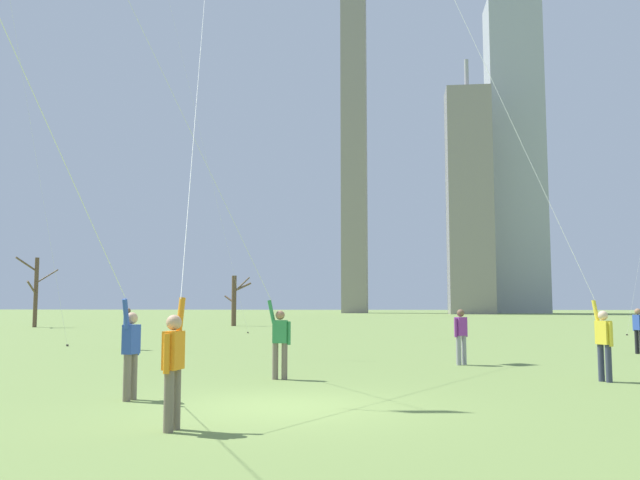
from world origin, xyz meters
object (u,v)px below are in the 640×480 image
at_px(bystander_far_off_by_trees, 127,326).
at_px(bare_tree_rightmost, 235,299).
at_px(bystander_strolling_midfield, 638,328).
at_px(kite_flyer_midfield_right_blue, 28,117).
at_px(kite_flyer_foreground_left_purple, 530,176).
at_px(kite_flyer_foreground_right_teal, 185,224).
at_px(kite_flyer_midfield_left_green, 231,233).
at_px(bystander_watching_nearby, 461,334).
at_px(bare_tree_far_right_edge, 35,290).

bearing_deg(bystander_far_off_by_trees, bare_tree_rightmost, 95.13).
height_order(bystander_strolling_midfield, bare_tree_rightmost, bare_tree_rightmost).
bearing_deg(kite_flyer_midfield_right_blue, bystander_strolling_midfield, 48.99).
relative_size(kite_flyer_foreground_left_purple, bare_tree_rightmost, 5.29).
height_order(kite_flyer_foreground_left_purple, bystander_strolling_midfield, kite_flyer_foreground_left_purple).
bearing_deg(kite_flyer_midfield_right_blue, kite_flyer_foreground_right_teal, 58.13).
bearing_deg(kite_flyer_midfield_left_green, kite_flyer_midfield_right_blue, -102.87).
distance_m(kite_flyer_foreground_left_purple, bystander_far_off_by_trees, 16.43).
relative_size(kite_flyer_midfield_right_blue, bystander_far_off_by_trees, 9.45).
relative_size(kite_flyer_foreground_right_teal, kite_flyer_midfield_right_blue, 1.05).
bearing_deg(bystander_far_off_by_trees, bystander_watching_nearby, -22.83).
distance_m(kite_flyer_midfield_left_green, bystander_far_off_by_trees, 12.10).
bearing_deg(kite_flyer_foreground_right_teal, bystander_far_off_by_trees, 115.81).
height_order(kite_flyer_midfield_left_green, kite_flyer_foreground_right_teal, kite_flyer_foreground_right_teal).
bearing_deg(bystander_far_off_by_trees, kite_flyer_foreground_left_purple, -29.20).
bearing_deg(bare_tree_rightmost, bystander_far_off_by_trees, -84.87).
distance_m(kite_flyer_foreground_right_teal, bare_tree_rightmost, 43.07).
bearing_deg(bare_tree_rightmost, bare_tree_far_right_edge, -161.94).
bearing_deg(kite_flyer_midfield_left_green, bystander_strolling_midfield, 37.76).
bearing_deg(bystander_watching_nearby, kite_flyer_foreground_left_purple, -58.66).
bearing_deg(kite_flyer_foreground_left_purple, bystander_strolling_midfield, 55.61).
xyz_separation_m(bystander_far_off_by_trees, bare_tree_rightmost, (-2.54, 28.34, 1.27)).
relative_size(bystander_strolling_midfield, bare_tree_rightmost, 0.39).
xyz_separation_m(kite_flyer_midfield_left_green, bare_tree_rightmost, (-9.08, 38.21, -1.26)).
distance_m(kite_flyer_foreground_right_teal, bystander_watching_nearby, 10.51).
relative_size(bystander_far_off_by_trees, bare_tree_rightmost, 0.39).
xyz_separation_m(bystander_far_off_by_trees, bystander_strolling_midfield, (19.05, -0.17, 0.00)).
bearing_deg(kite_flyer_foreground_left_purple, bystander_watching_nearby, 121.34).
bearing_deg(kite_flyer_midfield_left_green, bare_tree_rightmost, 103.36).
relative_size(kite_flyer_midfield_left_green, bare_tree_rightmost, 3.15).
bearing_deg(bystander_watching_nearby, bare_tree_rightmost, 113.89).
height_order(kite_flyer_foreground_right_teal, bystander_far_off_by_trees, kite_flyer_foreground_right_teal).
relative_size(kite_flyer_foreground_left_purple, bystander_watching_nearby, 13.42).
height_order(bystander_far_off_by_trees, bare_tree_rightmost, bare_tree_rightmost).
bearing_deg(bystander_strolling_midfield, bare_tree_rightmost, 127.15).
height_order(bystander_far_off_by_trees, bystander_strolling_midfield, same).
xyz_separation_m(kite_flyer_foreground_left_purple, bystander_watching_nearby, (-1.57, 2.57, -4.17)).
bearing_deg(kite_flyer_foreground_left_purple, bare_tree_rightmost, 114.45).
xyz_separation_m(kite_flyer_foreground_right_teal, kite_flyer_midfield_right_blue, (-1.57, -2.52, 1.27)).
height_order(bystander_watching_nearby, bare_tree_far_right_edge, bare_tree_far_right_edge).
bearing_deg(bystander_watching_nearby, kite_flyer_midfield_right_blue, -123.13).
relative_size(bystander_far_off_by_trees, bystander_strolling_midfield, 1.00).
bearing_deg(bare_tree_rightmost, kite_flyer_midfield_left_green, -76.64).
bearing_deg(bystander_far_off_by_trees, kite_flyer_midfield_right_blue, -72.66).
xyz_separation_m(kite_flyer_midfield_left_green, kite_flyer_foreground_right_teal, (0.11, -3.86, -0.25)).
xyz_separation_m(kite_flyer_foreground_left_purple, kite_flyer_foreground_right_teal, (-7.23, -5.98, -1.89)).
height_order(bystander_watching_nearby, bystander_strolling_midfield, same).
bearing_deg(bare_tree_far_right_edge, bare_tree_rightmost, 18.06).
distance_m(bystander_far_off_by_trees, bystander_watching_nearby, 13.35).
bearing_deg(kite_flyer_midfield_left_green, bystander_watching_nearby, 39.13).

